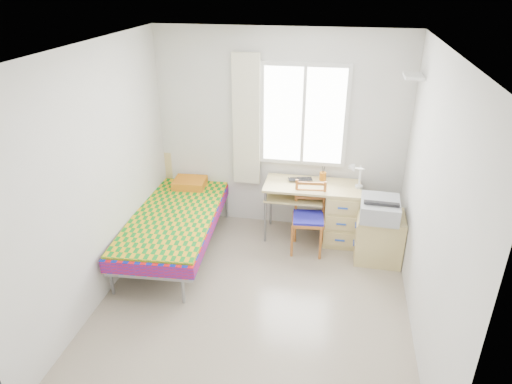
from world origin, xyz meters
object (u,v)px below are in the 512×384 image
printer (380,208)px  chair (309,213)px  bed (177,217)px  cabinet (379,237)px  desk (336,211)px

printer → chair: bearing=174.5°
bed → printer: 2.43m
bed → cabinet: bearing=1.3°
chair → printer: (0.81, -0.11, 0.20)m
bed → desk: size_ratio=1.80×
desk → printer: bearing=-39.9°
chair → printer: bearing=-13.2°
cabinet → printer: bearing=-131.3°
desk → printer: 0.70m
cabinet → bed: bearing=-174.2°
desk → cabinet: desk is taller
bed → cabinet: bed is taller
cabinet → chair: bearing=176.0°
desk → bed: bearing=-164.0°
bed → printer: (2.41, 0.17, 0.26)m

